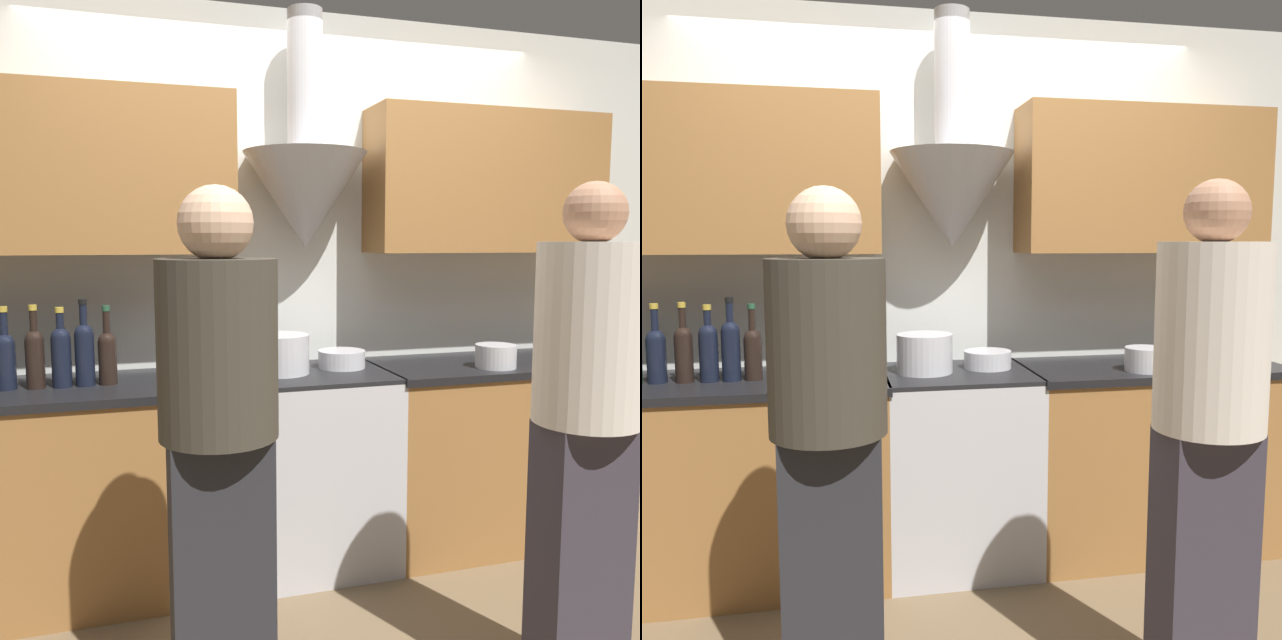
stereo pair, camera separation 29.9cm
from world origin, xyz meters
The scene contains 17 objects.
ground_plane centered at (0.00, 0.00, 0.00)m, with size 12.00×12.00×0.00m, color brown.
wall_back centered at (-0.03, 0.62, 1.48)m, with size 8.40×0.58×2.60m.
counter_left centered at (-1.05, 0.35, 0.46)m, with size 1.44×0.62×0.91m.
counter_right centered at (0.96, 0.35, 0.46)m, with size 1.26×0.62×0.91m.
stove_range centered at (0.00, 0.35, 0.46)m, with size 0.68×0.60×0.91m.
wine_bottle_4 centered at (-1.30, 0.35, 1.04)m, with size 0.08×0.08×0.34m.
wine_bottle_5 centered at (-1.19, 0.34, 1.05)m, with size 0.08×0.08×0.34m.
wine_bottle_6 centered at (-1.08, 0.34, 1.05)m, with size 0.08×0.08×0.33m.
wine_bottle_7 centered at (-0.99, 0.34, 1.06)m, with size 0.08×0.08×0.36m.
wine_bottle_8 centered at (-0.90, 0.34, 1.04)m, with size 0.08×0.08×0.33m.
stock_pot centered at (-0.15, 0.35, 1.00)m, with size 0.26×0.26×0.18m.
mixing_bowl centered at (0.15, 0.41, 0.95)m, with size 0.22×0.22×0.08m.
orange_fruit centered at (0.95, 0.41, 0.95)m, with size 0.08×0.08×0.08m.
saucepan centered at (0.86, 0.20, 0.96)m, with size 0.19×0.19×0.11m.
chefs_knife centered at (1.32, 0.34, 0.91)m, with size 0.27×0.07×0.01m.
person_foreground_left centered at (-0.58, -0.64, 0.92)m, with size 0.35×0.35×1.67m.
person_foreground_right centered at (0.56, -0.83, 0.93)m, with size 0.34×0.34×1.69m.
Camera 1 is at (-0.86, -2.59, 1.51)m, focal length 38.00 mm.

